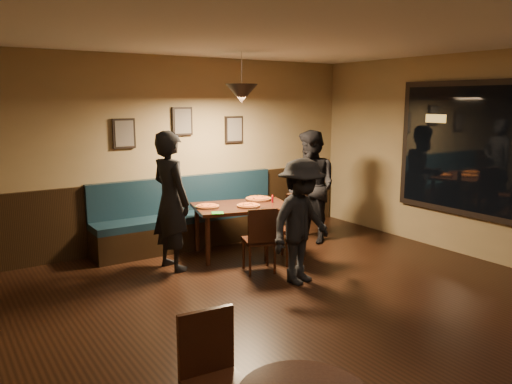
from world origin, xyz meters
TOP-DOWN VIEW (x-y plane):
  - floor at (0.00, 0.00)m, footprint 7.00×7.00m
  - ceiling at (0.00, 0.00)m, footprint 7.00×7.00m
  - wall_back at (0.00, 3.50)m, footprint 6.00×0.00m
  - wainscot at (0.00, 3.47)m, footprint 5.88×0.06m
  - booth_bench at (0.00, 3.20)m, footprint 3.00×0.60m
  - window_frame at (2.96, 0.50)m, footprint 0.06×2.56m
  - window_glass at (2.93, 0.50)m, footprint 0.00×2.40m
  - picture_left at (-0.90, 3.47)m, footprint 0.32×0.04m
  - picture_center at (0.00, 3.47)m, footprint 0.32×0.04m
  - picture_right at (0.90, 3.47)m, footprint 0.32×0.04m
  - pendant_lamp at (0.39, 2.41)m, footprint 0.44×0.44m
  - dining_table at (0.39, 2.41)m, footprint 1.50×1.16m
  - chair_near_left at (0.17, 1.67)m, footprint 0.47×0.47m
  - chair_near_right at (0.70, 1.82)m, footprint 0.53×0.53m
  - diner_left at (-0.70, 2.38)m, footprint 0.52×0.71m
  - diner_right at (1.62, 2.39)m, footprint 0.70×0.87m
  - diner_front at (0.37, 1.06)m, footprint 1.08×0.78m
  - pizza_a at (-0.09, 2.54)m, footprint 0.33×0.33m
  - pizza_b at (0.40, 2.27)m, footprint 0.39×0.39m
  - pizza_c at (0.78, 2.59)m, footprint 0.42×0.42m
  - soda_glass at (0.97, 2.08)m, footprint 0.08×0.08m
  - tabasco_bottle at (0.85, 2.32)m, footprint 0.03×0.03m
  - napkin_a at (-0.14, 2.63)m, footprint 0.15×0.15m
  - napkin_b at (-0.15, 2.16)m, footprint 0.21×0.21m
  - cutlery_set at (0.41, 2.06)m, footprint 0.17×0.08m

SIDE VIEW (x-z plane):
  - floor at x=0.00m, z-range 0.00..0.00m
  - dining_table at x=0.39m, z-range 0.00..0.71m
  - chair_near_left at x=0.17m, z-range 0.00..0.85m
  - chair_near_right at x=0.70m, z-range 0.00..0.98m
  - wainscot at x=0.00m, z-range 0.00..1.00m
  - booth_bench at x=0.00m, z-range 0.00..1.00m
  - cutlery_set at x=0.41m, z-range 0.71..0.71m
  - napkin_a at x=-0.14m, z-range 0.71..0.71m
  - napkin_b at x=-0.15m, z-range 0.71..0.71m
  - pizza_a at x=-0.09m, z-range 0.71..0.74m
  - pizza_b at x=0.40m, z-range 0.71..0.75m
  - pizza_c at x=0.78m, z-range 0.71..0.75m
  - diner_front at x=0.37m, z-range 0.00..1.50m
  - tabasco_bottle at x=0.85m, z-range 0.71..0.83m
  - soda_glass at x=0.97m, z-range 0.71..0.87m
  - diner_right at x=1.62m, z-range 0.00..1.72m
  - diner_left at x=-0.70m, z-range 0.00..1.79m
  - wall_back at x=0.00m, z-range -1.60..4.40m
  - window_frame at x=2.96m, z-range 0.57..2.43m
  - window_glass at x=2.93m, z-range 0.30..2.70m
  - picture_left at x=-0.90m, z-range 1.49..1.91m
  - picture_right at x=0.90m, z-range 1.49..1.91m
  - picture_center at x=0.00m, z-range 1.64..2.06m
  - pendant_lamp at x=0.39m, z-range 2.12..2.38m
  - ceiling at x=0.00m, z-range 2.80..2.80m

